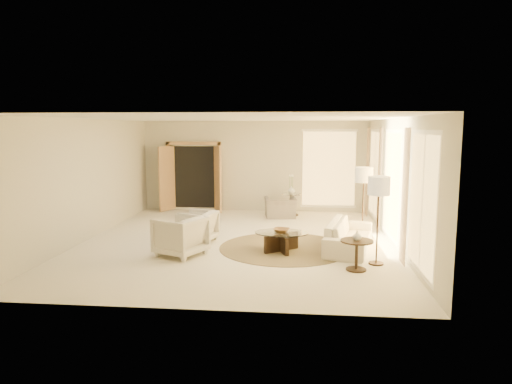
# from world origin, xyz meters

# --- Properties ---
(room) EXTENTS (7.04, 8.04, 2.83)m
(room) POSITION_xyz_m (0.00, 0.00, 1.40)
(room) COLOR white
(room) RESTS_ON ground
(windows_right) EXTENTS (0.10, 6.40, 2.40)m
(windows_right) POSITION_xyz_m (3.45, 0.10, 1.35)
(windows_right) COLOR #F6C362
(windows_right) RESTS_ON room
(window_back_corner) EXTENTS (1.70, 0.10, 2.40)m
(window_back_corner) POSITION_xyz_m (2.30, 3.95, 1.35)
(window_back_corner) COLOR #F6C362
(window_back_corner) RESTS_ON room
(curtains_right) EXTENTS (0.06, 5.20, 2.60)m
(curtains_right) POSITION_xyz_m (3.40, 1.00, 1.30)
(curtains_right) COLOR tan
(curtains_right) RESTS_ON room
(french_doors) EXTENTS (1.95, 0.66, 2.16)m
(french_doors) POSITION_xyz_m (-1.90, 3.82, 1.07)
(french_doors) COLOR tan
(french_doors) RESTS_ON room
(area_rug) EXTENTS (3.68, 3.68, 0.01)m
(area_rug) POSITION_xyz_m (1.11, -0.47, 0.01)
(area_rug) COLOR #443720
(area_rug) RESTS_ON room
(sofa) EXTENTS (1.26, 2.22, 0.61)m
(sofa) POSITION_xyz_m (2.49, -0.43, 0.31)
(sofa) COLOR beige
(sofa) RESTS_ON room
(armchair_left) EXTENTS (0.86, 0.90, 0.78)m
(armchair_left) POSITION_xyz_m (-0.90, -0.10, 0.39)
(armchair_left) COLOR beige
(armchair_left) RESTS_ON room
(armchair_right) EXTENTS (1.11, 1.14, 0.89)m
(armchair_right) POSITION_xyz_m (-0.99, -1.24, 0.45)
(armchair_right) COLOR beige
(armchair_right) RESTS_ON room
(accent_chair) EXTENTS (0.97, 0.71, 0.78)m
(accent_chair) POSITION_xyz_m (0.87, 2.95, 0.39)
(accent_chair) COLOR gray
(accent_chair) RESTS_ON room
(coffee_table) EXTENTS (1.40, 1.40, 0.41)m
(coffee_table) POSITION_xyz_m (1.05, -0.76, 0.26)
(coffee_table) COLOR black
(coffee_table) RESTS_ON room
(end_table) EXTENTS (0.60, 0.60, 0.56)m
(end_table) POSITION_xyz_m (2.47, -1.91, 0.39)
(end_table) COLOR black
(end_table) RESTS_ON room
(side_table) EXTENTS (0.56, 0.56, 0.66)m
(side_table) POSITION_xyz_m (1.17, 3.31, 0.40)
(side_table) COLOR #2E221C
(side_table) RESTS_ON room
(floor_lamp_near) EXTENTS (0.41, 0.41, 1.69)m
(floor_lamp_near) POSITION_xyz_m (2.90, 0.56, 1.44)
(floor_lamp_near) COLOR #2E221C
(floor_lamp_near) RESTS_ON room
(floor_lamp_far) EXTENTS (0.41, 0.41, 1.69)m
(floor_lamp_far) POSITION_xyz_m (2.90, -1.49, 1.44)
(floor_lamp_far) COLOR #2E221C
(floor_lamp_far) RESTS_ON room
(bowl) EXTENTS (0.40, 0.40, 0.08)m
(bowl) POSITION_xyz_m (1.05, -0.76, 0.46)
(bowl) COLOR brown
(bowl) RESTS_ON coffee_table
(end_vase) EXTENTS (0.17, 0.17, 0.17)m
(end_vase) POSITION_xyz_m (2.47, -1.91, 0.65)
(end_vase) COLOR white
(end_vase) RESTS_ON end_table
(side_vase) EXTENTS (0.28, 0.28, 0.22)m
(side_vase) POSITION_xyz_m (1.17, 3.31, 0.76)
(side_vase) COLOR white
(side_vase) RESTS_ON side_table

